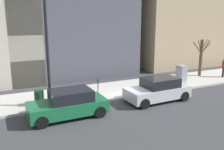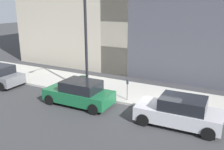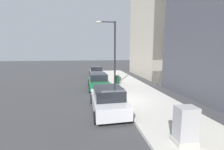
% 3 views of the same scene
% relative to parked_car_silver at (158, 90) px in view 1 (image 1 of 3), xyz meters
% --- Properties ---
extents(ground_plane, '(120.00, 120.00, 0.00)m').
position_rel_parked_car_silver_xyz_m(ground_plane, '(1.09, 1.58, -0.74)').
color(ground_plane, '#38383A').
extents(sidewalk, '(4.00, 36.00, 0.15)m').
position_rel_parked_car_silver_xyz_m(sidewalk, '(3.09, 1.58, -0.66)').
color(sidewalk, '#B2AFA8').
rests_on(sidewalk, ground).
extents(parked_car_silver, '(2.04, 4.25, 1.52)m').
position_rel_parked_car_silver_xyz_m(parked_car_silver, '(0.00, 0.00, 0.00)').
color(parked_car_silver, '#B7B7BC').
rests_on(parked_car_silver, ground).
extents(parked_car_green, '(1.98, 4.23, 1.52)m').
position_rel_parked_car_silver_xyz_m(parked_car_green, '(-0.16, 5.98, 0.00)').
color(parked_car_green, '#196038').
rests_on(parked_car_green, ground).
extents(parking_meter, '(0.14, 0.10, 1.35)m').
position_rel_parked_car_silver_xyz_m(parking_meter, '(1.54, 3.57, 0.24)').
color(parking_meter, slate).
rests_on(parking_meter, sidewalk).
extents(utility_box, '(0.83, 0.61, 1.43)m').
position_rel_parked_car_silver_xyz_m(utility_box, '(2.39, -3.92, 0.11)').
color(utility_box, '#A8A399').
rests_on(utility_box, sidewalk).
extents(streetlamp, '(1.97, 0.32, 6.50)m').
position_rel_parked_car_silver_xyz_m(streetlamp, '(1.37, 6.61, 3.28)').
color(streetlamp, black).
rests_on(streetlamp, sidewalk).
extents(bare_tree, '(1.15, 1.72, 3.23)m').
position_rel_parked_car_silver_xyz_m(bare_tree, '(3.71, -7.17, 1.17)').
color(bare_tree, brown).
rests_on(bare_tree, sidewalk).
extents(trash_bin, '(0.56, 0.56, 0.90)m').
position_rel_parked_car_silver_xyz_m(trash_bin, '(1.99, 7.20, -0.14)').
color(trash_bin, '#14381E').
rests_on(trash_bin, sidewalk).
extents(pedestrian_near_meter, '(0.36, 0.36, 1.66)m').
position_rel_parked_car_silver_xyz_m(pedestrian_near_meter, '(2.44, -8.64, 0.35)').
color(pedestrian_near_meter, '#1E1E2D').
rests_on(pedestrian_near_meter, sidewalk).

